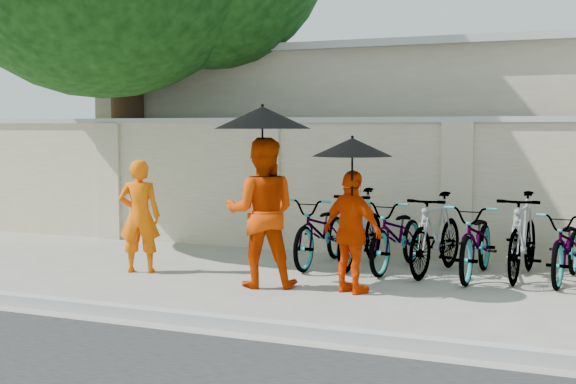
% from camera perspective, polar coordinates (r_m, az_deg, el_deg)
% --- Properties ---
extents(ground, '(80.00, 80.00, 0.00)m').
position_cam_1_polar(ground, '(9.63, -3.79, -6.93)').
color(ground, '#A4A092').
extents(kerb, '(40.00, 0.16, 0.12)m').
position_cam_1_polar(kerb, '(8.18, -9.33, -8.62)').
color(kerb, '#A5A5A5').
rests_on(kerb, ground).
extents(compound_wall, '(20.00, 0.30, 2.00)m').
position_cam_1_polar(compound_wall, '(12.08, 7.44, 0.18)').
color(compound_wall, beige).
rests_on(compound_wall, ground).
extents(building_behind, '(14.00, 6.00, 3.20)m').
position_cam_1_polar(building_behind, '(15.56, 14.92, 3.25)').
color(building_behind, '#B8B090').
rests_on(building_behind, ground).
extents(monk_left, '(0.64, 0.54, 1.51)m').
position_cam_1_polar(monk_left, '(10.81, -10.52, -1.68)').
color(monk_left, '#FF6303').
rests_on(monk_left, ground).
extents(monk_center, '(1.06, 0.95, 1.81)m').
position_cam_1_polar(monk_center, '(9.66, -1.88, -1.46)').
color(monk_center, '#D73601').
rests_on(monk_center, ground).
extents(parasol_center, '(1.16, 1.16, 1.15)m').
position_cam_1_polar(parasol_center, '(9.51, -1.83, 5.31)').
color(parasol_center, black).
rests_on(parasol_center, ground).
extents(monk_right, '(0.91, 0.64, 1.43)m').
position_cam_1_polar(monk_right, '(9.31, 4.60, -2.85)').
color(monk_right, '#DE3100').
rests_on(monk_right, ground).
extents(parasol_right, '(0.92, 0.92, 0.99)m').
position_cam_1_polar(parasol_right, '(9.15, 4.60, 3.20)').
color(parasol_right, black).
rests_on(parasol_right, ground).
extents(bike_0, '(0.65, 1.85, 0.97)m').
position_cam_1_polar(bike_0, '(11.20, 2.38, -2.78)').
color(bike_0, '#9492A0').
rests_on(bike_0, ground).
extents(bike_1, '(0.53, 1.80, 1.08)m').
position_cam_1_polar(bike_1, '(11.11, 5.19, -2.57)').
color(bike_1, '#9492A0').
rests_on(bike_1, ground).
extents(bike_2, '(0.78, 1.89, 0.97)m').
position_cam_1_polar(bike_2, '(10.90, 7.79, -3.03)').
color(bike_2, '#9492A0').
rests_on(bike_2, ground).
extents(bike_3, '(0.73, 1.83, 1.07)m').
position_cam_1_polar(bike_3, '(10.68, 10.47, -2.94)').
color(bike_3, '#9492A0').
rests_on(bike_3, ground).
extents(bike_4, '(0.64, 1.84, 0.97)m').
position_cam_1_polar(bike_4, '(10.53, 13.29, -3.38)').
color(bike_4, '#9492A0').
rests_on(bike_4, ground).
extents(bike_5, '(0.60, 1.85, 1.10)m').
position_cam_1_polar(bike_5, '(10.61, 16.35, -3.01)').
color(bike_5, '#9492A0').
rests_on(bike_5, ground).
extents(bike_6, '(0.74, 1.75, 0.90)m').
position_cam_1_polar(bike_6, '(10.56, 19.26, -3.69)').
color(bike_6, '#9492A0').
rests_on(bike_6, ground).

